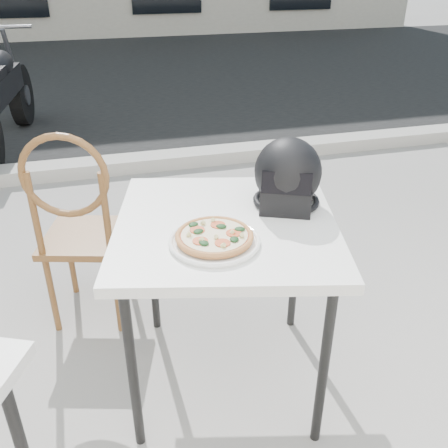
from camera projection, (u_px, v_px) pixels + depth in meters
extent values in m
plane|color=gray|center=(197.00, 435.00, 2.10)|extent=(80.00, 80.00, 0.00)
cube|color=black|center=(105.00, 77.00, 8.02)|extent=(30.00, 8.00, 0.00)
cube|color=#A6A39C|center=(128.00, 164.00, 4.61)|extent=(30.00, 0.25, 0.12)
cube|color=white|center=(226.00, 226.00, 2.01)|extent=(1.07, 1.07, 0.04)
cylinder|color=black|center=(132.00, 371.00, 1.89)|extent=(0.05, 0.05, 0.79)
cylinder|color=black|center=(324.00, 368.00, 1.90)|extent=(0.05, 0.05, 0.79)
cylinder|color=black|center=(152.00, 264.00, 2.52)|extent=(0.05, 0.05, 0.79)
cylinder|color=black|center=(295.00, 263.00, 2.54)|extent=(0.05, 0.05, 0.79)
cylinder|color=white|center=(214.00, 242.00, 1.85)|extent=(0.44, 0.44, 0.01)
torus|color=white|center=(214.00, 241.00, 1.84)|extent=(0.45, 0.45, 0.02)
cylinder|color=#BC7C44|center=(214.00, 237.00, 1.84)|extent=(0.36, 0.36, 0.01)
torus|color=#BC7C44|center=(214.00, 236.00, 1.83)|extent=(0.37, 0.37, 0.02)
cylinder|color=#B32B13|center=(214.00, 236.00, 1.83)|extent=(0.32, 0.32, 0.00)
cylinder|color=beige|center=(214.00, 235.00, 1.83)|extent=(0.32, 0.32, 0.00)
cylinder|color=#C74822|center=(234.00, 233.00, 1.83)|extent=(0.07, 0.07, 0.00)
cylinder|color=#C74822|center=(218.00, 225.00, 1.89)|extent=(0.07, 0.07, 0.00)
cylinder|color=#C74822|center=(197.00, 230.00, 1.86)|extent=(0.07, 0.07, 0.00)
cylinder|color=#C74822|center=(200.00, 241.00, 1.79)|extent=(0.07, 0.07, 0.00)
cylinder|color=#C74822|center=(222.00, 243.00, 1.77)|extent=(0.07, 0.07, 0.00)
ellipsoid|color=black|center=(221.00, 226.00, 1.87)|extent=(0.05, 0.04, 0.01)
ellipsoid|color=black|center=(198.00, 231.00, 1.84)|extent=(0.05, 0.05, 0.01)
ellipsoid|color=black|center=(234.00, 239.00, 1.79)|extent=(0.04, 0.05, 0.01)
ellipsoid|color=black|center=(204.00, 243.00, 1.77)|extent=(0.05, 0.05, 0.01)
ellipsoid|color=black|center=(240.00, 229.00, 1.86)|extent=(0.05, 0.04, 0.01)
ellipsoid|color=black|center=(193.00, 224.00, 1.89)|extent=(0.05, 0.05, 0.01)
cylinder|color=#E1D889|center=(216.00, 237.00, 1.80)|extent=(0.02, 0.03, 0.02)
cylinder|color=#E1D889|center=(203.00, 223.00, 1.89)|extent=(0.03, 0.03, 0.02)
cylinder|color=#E1D889|center=(232.00, 232.00, 1.83)|extent=(0.02, 0.02, 0.02)
cylinder|color=#E1D889|center=(213.00, 220.00, 1.91)|extent=(0.02, 0.03, 0.02)
cylinder|color=#E1D889|center=(223.00, 245.00, 1.75)|extent=(0.03, 0.03, 0.02)
cylinder|color=#E1D889|center=(189.00, 234.00, 1.82)|extent=(0.02, 0.02, 0.02)
cylinder|color=#E1D889|center=(242.00, 235.00, 1.81)|extent=(0.02, 0.02, 0.02)
cylinder|color=#E1D889|center=(201.00, 240.00, 1.78)|extent=(0.03, 0.03, 0.02)
ellipsoid|color=black|center=(288.00, 172.00, 2.07)|extent=(0.38, 0.38, 0.29)
cube|color=black|center=(286.00, 200.00, 2.04)|extent=(0.23, 0.18, 0.11)
torus|color=black|center=(286.00, 200.00, 2.14)|extent=(0.38, 0.38, 0.02)
cube|color=black|center=(287.00, 183.00, 1.96)|extent=(0.20, 0.11, 0.09)
cube|color=brown|center=(87.00, 237.00, 2.61)|extent=(0.52, 0.52, 0.04)
cylinder|color=brown|center=(129.00, 259.00, 2.87)|extent=(0.04, 0.04, 0.47)
cylinder|color=brown|center=(71.00, 258.00, 2.88)|extent=(0.04, 0.04, 0.47)
cylinder|color=brown|center=(117.00, 295.00, 2.58)|extent=(0.04, 0.04, 0.47)
cylinder|color=brown|center=(52.00, 294.00, 2.58)|extent=(0.04, 0.04, 0.47)
cylinder|color=brown|center=(106.00, 216.00, 2.34)|extent=(0.04, 0.04, 0.44)
cylinder|color=brown|center=(35.00, 216.00, 2.35)|extent=(0.04, 0.04, 0.44)
torus|color=brown|center=(64.00, 176.00, 2.25)|extent=(0.41, 0.15, 0.41)
cylinder|color=black|center=(21.00, 95.00, 5.70)|extent=(0.21, 0.68, 0.67)
cylinder|color=gray|center=(21.00, 95.00, 5.70)|extent=(0.18, 0.24, 0.22)
cube|color=black|center=(0.00, 87.00, 4.89)|extent=(0.33, 1.19, 0.25)
cylinder|color=gray|center=(13.00, 65.00, 5.45)|extent=(0.09, 0.36, 0.80)
cylinder|color=gray|center=(2.00, 27.00, 5.14)|extent=(0.58, 0.10, 0.04)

